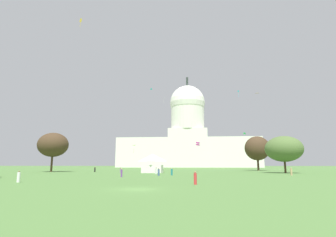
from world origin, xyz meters
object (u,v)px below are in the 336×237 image
at_px(person_teal_mid_center, 172,172).
at_px(kite_orange_mid, 257,94).
at_px(tree_west_mid, 53,145).
at_px(kite_white_high, 164,99).
at_px(person_black_mid_right, 156,171).
at_px(person_purple_edge_east, 122,173).
at_px(kite_green_low, 245,133).
at_px(person_black_front_right, 95,170).
at_px(kite_turquoise_high, 151,89).
at_px(tree_east_far, 257,148).
at_px(capitol_building, 188,137).
at_px(tree_east_mid, 284,149).
at_px(kite_gold_high, 81,21).
at_px(event_tent, 152,163).
at_px(person_white_lawn_far_right, 156,171).
at_px(kite_cyan_high, 238,92).
at_px(person_white_near_tent, 19,177).
at_px(kite_lime_low, 134,147).
at_px(person_tan_aisle_center, 291,172).
at_px(person_denim_back_left, 159,172).
at_px(person_grey_near_tree_east, 120,171).
at_px(kite_magenta_low, 198,144).
at_px(person_red_deep_crowd, 195,178).

distance_m(person_teal_mid_center, kite_orange_mid, 68.26).
height_order(tree_west_mid, kite_white_high, kite_white_high).
relative_size(person_teal_mid_center, person_black_mid_right, 1.09).
xyz_separation_m(person_purple_edge_east, kite_green_low, (38.56, 75.23, 16.09)).
height_order(person_black_front_right, kite_turquoise_high, kite_turquoise_high).
bearing_deg(person_teal_mid_center, tree_west_mid, -72.83).
xyz_separation_m(tree_east_far, kite_turquoise_high, (-54.46, 61.98, 44.54)).
distance_m(kite_turquoise_high, kite_green_low, 79.38).
distance_m(capitol_building, tree_east_mid, 144.10).
distance_m(person_teal_mid_center, kite_white_high, 107.35).
bearing_deg(tree_east_mid, capitol_building, 102.48).
bearing_deg(kite_gold_high, tree_east_far, 54.78).
xyz_separation_m(capitol_building, event_tent, (-7.87, -141.04, -21.70)).
distance_m(person_teal_mid_center, person_white_lawn_far_right, 8.45).
bearing_deg(kite_cyan_high, kite_orange_mid, 93.92).
xyz_separation_m(event_tent, kite_cyan_high, (37.73, 66.29, 39.29)).
relative_size(person_white_lawn_far_right, kite_orange_mid, 0.99).
bearing_deg(person_white_near_tent, capitol_building, -1.54).
distance_m(tree_east_far, kite_cyan_high, 46.87).
relative_size(kite_white_high, kite_green_low, 2.26).
distance_m(person_purple_edge_east, kite_white_high, 115.69).
xyz_separation_m(event_tent, kite_turquoise_high, (-15.94, 95.11, 50.72)).
bearing_deg(capitol_building, person_purple_edge_east, -93.37).
distance_m(person_white_near_tent, kite_turquoise_high, 148.43).
xyz_separation_m(tree_east_far, person_black_front_right, (-59.05, -25.57, -8.24)).
relative_size(person_teal_mid_center, kite_green_low, 1.50).
height_order(tree_east_mid, kite_lime_low, kite_lime_low).
bearing_deg(kite_white_high, kite_green_low, 9.99).
distance_m(person_teal_mid_center, person_purple_edge_east, 13.48).
bearing_deg(tree_east_far, kite_cyan_high, 91.37).
xyz_separation_m(person_black_mid_right, kite_cyan_high, (35.53, 74.01, 41.42)).
bearing_deg(person_tan_aisle_center, tree_east_mid, 109.85).
distance_m(person_teal_mid_center, person_black_front_right, 37.25).
bearing_deg(tree_east_far, person_denim_back_left, -122.80).
height_order(person_white_lawn_far_right, person_grey_near_tree_east, person_white_lawn_far_right).
xyz_separation_m(person_teal_mid_center, kite_green_low, (29.31, 65.43, 16.13)).
distance_m(tree_east_mid, kite_cyan_high, 73.81).
bearing_deg(event_tent, kite_turquoise_high, 102.55).
relative_size(capitol_building, event_tent, 17.74).
bearing_deg(kite_magenta_low, person_white_near_tent, -163.01).
height_order(tree_east_far, kite_green_low, kite_green_low).
distance_m(tree_east_far, person_black_front_right, 64.87).
xyz_separation_m(person_black_mid_right, kite_white_high, (-7.91, 88.43, 41.93)).
xyz_separation_m(person_denim_back_left, person_grey_near_tree_east, (-13.94, 18.70, -0.06)).
height_order(person_red_deep_crowd, person_tan_aisle_center, person_tan_aisle_center).
height_order(person_red_deep_crowd, person_white_lawn_far_right, person_white_lawn_far_right).
height_order(kite_cyan_high, kite_turquoise_high, kite_turquoise_high).
xyz_separation_m(tree_east_far, tree_east_mid, (0.25, -31.74, -2.03)).
bearing_deg(person_white_near_tent, person_denim_back_left, -30.73).
distance_m(person_teal_mid_center, kite_turquoise_high, 126.32).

